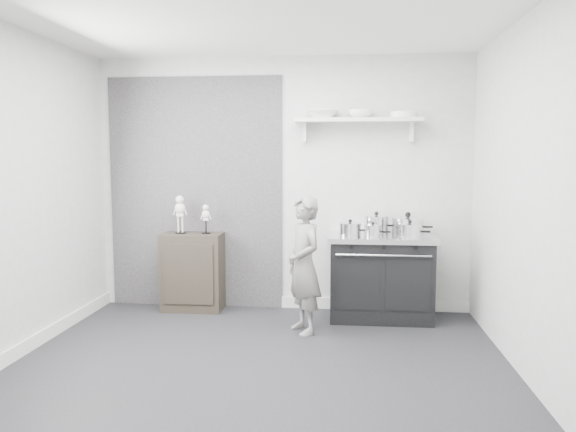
% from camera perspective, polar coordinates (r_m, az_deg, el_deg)
% --- Properties ---
extents(ground, '(4.00, 4.00, 0.00)m').
position_cam_1_polar(ground, '(4.55, -3.16, -15.13)').
color(ground, black).
rests_on(ground, ground).
extents(room_shell, '(4.02, 3.62, 2.71)m').
position_cam_1_polar(room_shell, '(4.41, -4.13, 5.96)').
color(room_shell, '#ACACAA').
rests_on(room_shell, ground).
extents(wall_shelf, '(1.30, 0.26, 0.24)m').
position_cam_1_polar(wall_shelf, '(5.89, 7.12, 9.54)').
color(wall_shelf, silver).
rests_on(wall_shelf, room_shell).
extents(stove, '(1.07, 0.67, 0.86)m').
position_cam_1_polar(stove, '(5.81, 9.39, -6.08)').
color(stove, black).
rests_on(stove, ground).
extents(side_cabinet, '(0.64, 0.37, 0.83)m').
position_cam_1_polar(side_cabinet, '(6.15, -9.62, -5.59)').
color(side_cabinet, black).
rests_on(side_cabinet, ground).
extents(child, '(0.50, 0.56, 1.28)m').
position_cam_1_polar(child, '(5.24, 1.63, -4.98)').
color(child, slate).
rests_on(child, ground).
extents(pot_front_left, '(0.30, 0.22, 0.17)m').
position_cam_1_polar(pot_front_left, '(5.64, 6.33, -1.34)').
color(pot_front_left, silver).
rests_on(pot_front_left, stove).
extents(pot_back_left, '(0.34, 0.25, 0.23)m').
position_cam_1_polar(pot_back_left, '(5.83, 8.96, -0.86)').
color(pot_back_left, silver).
rests_on(pot_back_left, stove).
extents(pot_back_right, '(0.41, 0.33, 0.23)m').
position_cam_1_polar(pot_back_right, '(5.84, 12.07, -0.98)').
color(pot_back_right, silver).
rests_on(pot_back_right, stove).
extents(pot_front_right, '(0.31, 0.22, 0.17)m').
position_cam_1_polar(pot_front_right, '(5.61, 12.27, -1.45)').
color(pot_front_right, silver).
rests_on(pot_front_right, stove).
extents(pot_front_center, '(0.25, 0.17, 0.15)m').
position_cam_1_polar(pot_front_center, '(5.58, 8.62, -1.50)').
color(pot_front_center, silver).
rests_on(pot_front_center, stove).
extents(skeleton_full, '(0.13, 0.08, 0.47)m').
position_cam_1_polar(skeleton_full, '(6.09, -10.91, 0.45)').
color(skeleton_full, beige).
rests_on(skeleton_full, side_cabinet).
extents(skeleton_torso, '(0.10, 0.06, 0.36)m').
position_cam_1_polar(skeleton_torso, '(6.02, -8.34, -0.11)').
color(skeleton_torso, beige).
rests_on(skeleton_torso, side_cabinet).
extents(bowl_large, '(0.33, 0.33, 0.08)m').
position_cam_1_polar(bowl_large, '(5.89, 3.50, 10.28)').
color(bowl_large, white).
rests_on(bowl_large, wall_shelf).
extents(bowl_small, '(0.26, 0.26, 0.08)m').
position_cam_1_polar(bowl_small, '(5.88, 7.39, 10.24)').
color(bowl_small, white).
rests_on(bowl_small, wall_shelf).
extents(plate_stack, '(0.27, 0.27, 0.06)m').
position_cam_1_polar(plate_stack, '(5.91, 11.64, 10.04)').
color(plate_stack, white).
rests_on(plate_stack, wall_shelf).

